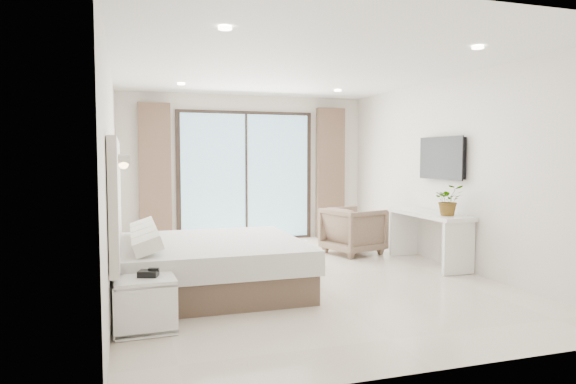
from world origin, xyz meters
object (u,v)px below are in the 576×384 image
Objects in this scene: bed at (208,265)px; console_desk at (429,226)px; armchair at (354,228)px; nightstand at (145,305)px.

bed is 1.36× the size of console_desk.
armchair is (-0.68, 1.10, -0.15)m from console_desk.
armchair is (3.36, 2.81, 0.17)m from nightstand.
console_desk reaches higher than nightstand.
bed is at bearing 104.85° from armchair.
console_desk is (4.04, 1.71, 0.32)m from nightstand.
console_desk reaches higher than bed.
nightstand is 0.35× the size of console_desk.
bed is 2.55× the size of armchair.
nightstand is 0.66× the size of armchair.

